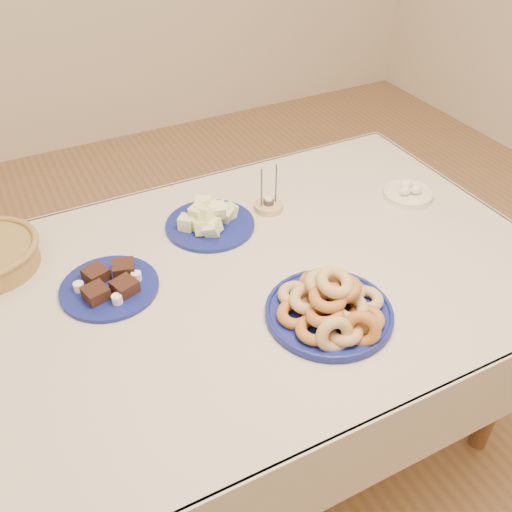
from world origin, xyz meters
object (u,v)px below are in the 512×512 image
object	(u,v)px
donut_platter	(331,307)
melon_plate	(209,220)
egg_bowl	(408,193)
candle_holder	(268,205)
brownie_plate	(110,285)
dining_table	(248,302)

from	to	relation	value
donut_platter	melon_plate	xyz separation A→B (m)	(-0.11, 0.50, -0.01)
egg_bowl	melon_plate	bearing A→B (deg)	167.71
donut_platter	candle_holder	world-z (taller)	candle_holder
brownie_plate	egg_bowl	world-z (taller)	egg_bowl
donut_platter	egg_bowl	distance (m)	0.65
donut_platter	dining_table	bearing A→B (deg)	113.80
egg_bowl	brownie_plate	bearing A→B (deg)	179.93
candle_holder	egg_bowl	distance (m)	0.47
egg_bowl	dining_table	bearing A→B (deg)	-170.26
donut_platter	candle_holder	size ratio (longest dim) A/B	2.69
dining_table	brownie_plate	xyz separation A→B (m)	(-0.36, 0.11, 0.12)
donut_platter	candle_holder	distance (m)	0.52
brownie_plate	dining_table	bearing A→B (deg)	-17.49
candle_holder	egg_bowl	xyz separation A→B (m)	(0.44, -0.15, 0.00)
melon_plate	donut_platter	bearing A→B (deg)	-77.14
melon_plate	brownie_plate	distance (m)	0.38
melon_plate	egg_bowl	bearing A→B (deg)	-12.29
candle_holder	donut_platter	bearing A→B (deg)	-100.60
brownie_plate	egg_bowl	size ratio (longest dim) A/B	1.58
donut_platter	brownie_plate	world-z (taller)	donut_platter
dining_table	donut_platter	bearing A→B (deg)	-66.20
dining_table	melon_plate	world-z (taller)	melon_plate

